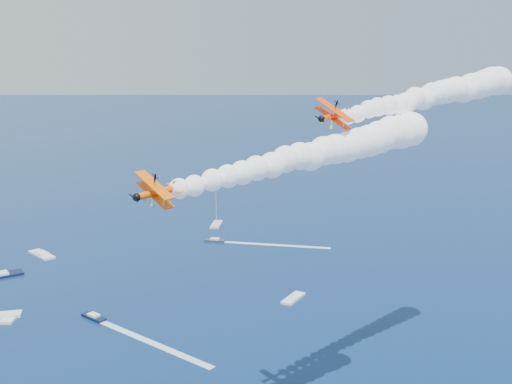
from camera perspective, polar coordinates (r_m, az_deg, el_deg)
biplane_lead at (r=99.98m, az=7.02°, el=6.76°), size 7.32×8.93×7.57m
biplane_trail at (r=78.57m, az=-8.88°, el=-0.04°), size 6.91×8.31×6.85m
smoke_trail_lead at (r=120.77m, az=15.50°, el=8.32°), size 53.02×11.87×9.84m
smoke_trail_trail at (r=94.20m, az=4.98°, el=3.37°), size 52.86×9.09×9.84m
boat_wakes at (r=196.04m, az=-13.33°, el=-7.89°), size 144.61×126.58×0.04m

